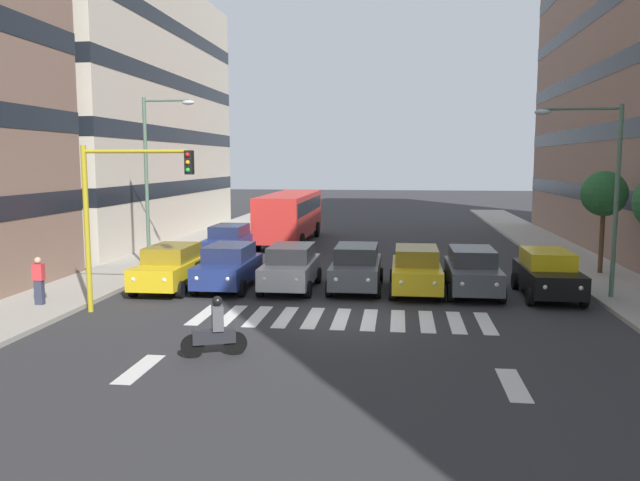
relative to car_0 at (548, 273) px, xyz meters
The scene contains 21 objects.
ground_plane 8.42m from the car_0, 30.02° to the left, with size 180.00×180.00×0.00m, color #2D2D30.
sidewalk_right 18.20m from the car_0, 13.32° to the left, with size 3.30×90.00×0.15m, color #9E998E.
building_right_block_0 30.21m from the car_0, 32.18° to the right, with size 10.96×23.45×16.44m.
crosswalk_markings 8.42m from the car_0, 30.02° to the left, with size 9.45×2.80×0.01m.
lane_arrow_0 10.14m from the car_0, 73.59° to the left, with size 0.50×2.20×0.01m, color silver.
lane_arrow_1 15.17m from the car_0, 39.76° to the left, with size 0.50×2.20×0.01m, color silver.
car_0 is the anchor object (origin of this frame).
car_1 2.70m from the car_0, ahead, with size 2.02×4.44×1.72m.
car_2 4.79m from the car_0, ahead, with size 2.02×4.44×1.72m.
car_3 7.11m from the car_0, ahead, with size 2.02×4.44×1.72m.
car_4 9.64m from the car_0, ahead, with size 2.02×4.44×1.72m.
car_5 12.10m from the car_0, ahead, with size 2.02×4.44×1.72m.
car_6 14.27m from the car_0, ahead, with size 2.02×4.44×1.72m.
car_row2_0 16.07m from the car_0, 28.40° to the right, with size 2.02×4.44×1.72m.
bus_behind_traffic 18.82m from the car_0, 49.94° to the right, with size 2.78×10.50×3.00m.
motorcycle_with_rider 13.18m from the car_0, 39.92° to the left, with size 1.62×0.71×1.57m.
traffic_light_gantry 15.46m from the car_0, 16.30° to the left, with size 3.75×0.36×5.50m.
street_lamp_left 3.85m from the car_0, 166.96° to the left, with size 3.01×0.28×6.80m.
street_lamp_right 17.06m from the car_0, 11.31° to the right, with size 2.37×0.28×7.61m.
street_tree_1 6.34m from the car_0, 124.73° to the right, with size 1.94×1.94×4.42m.
pedestrian_waiting 18.01m from the car_0, 13.11° to the left, with size 0.36×0.24×1.63m.
Camera 1 is at (-1.78, 19.67, 5.00)m, focal length 35.63 mm.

